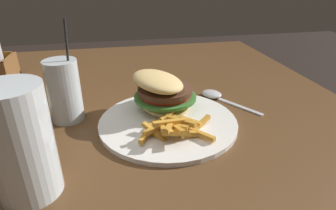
% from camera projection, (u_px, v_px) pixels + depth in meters
% --- Properties ---
extents(dining_table, '(1.30, 1.25, 0.76)m').
position_uv_depth(dining_table, '(101.00, 174.00, 0.65)').
color(dining_table, brown).
rests_on(dining_table, ground_plane).
extents(meal_plate_near, '(0.29, 0.29, 0.11)m').
position_uv_depth(meal_plate_near, '(165.00, 104.00, 0.61)').
color(meal_plate_near, white).
rests_on(meal_plate_near, dining_table).
extents(beer_glass, '(0.09, 0.09, 0.17)m').
position_uv_depth(beer_glass, '(22.00, 148.00, 0.39)').
color(beer_glass, silver).
rests_on(beer_glass, dining_table).
extents(juice_glass, '(0.07, 0.07, 0.21)m').
position_uv_depth(juice_glass, '(65.00, 93.00, 0.59)').
color(juice_glass, silver).
rests_on(juice_glass, dining_table).
extents(spoon, '(0.16, 0.12, 0.02)m').
position_uv_depth(spoon, '(214.00, 95.00, 0.72)').
color(spoon, silver).
rests_on(spoon, dining_table).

